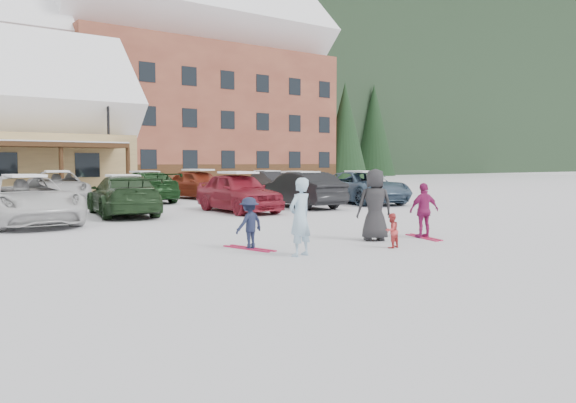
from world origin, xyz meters
TOP-DOWN VIEW (x-y plane):
  - ground at (0.00, 0.00)m, footprint 160.00×160.00m
  - alpine_hotel at (14.27, 38.00)m, footprint 31.48×14.01m
  - lamp_post at (3.43, 23.46)m, footprint 0.50×0.25m
  - conifer_1 at (30.00, 32.00)m, footprint 4.84×4.84m
  - conifer_3 at (6.00, 44.00)m, footprint 3.96×3.96m
  - conifer_4 at (34.00, 46.00)m, footprint 5.06×5.06m
  - adult_skier at (-0.73, -0.84)m, footprint 0.67×0.52m
  - toddler_red at (1.63, -1.19)m, footprint 0.43×0.36m
  - child_navy at (-1.08, 0.60)m, footprint 0.84×0.60m
  - skis_child_navy at (-1.08, 0.60)m, footprint 0.53×1.41m
  - child_magenta at (3.58, -0.49)m, footprint 0.90×0.57m
  - skis_child_magenta at (3.58, -0.49)m, footprint 0.58×1.40m
  - bystander_dark at (2.19, -0.09)m, footprint 1.05×0.92m
  - parked_car_2 at (-4.09, 9.06)m, footprint 2.71×5.65m
  - parked_car_3 at (-0.55, 10.15)m, footprint 2.87×5.36m
  - parked_car_4 at (3.65, 8.92)m, footprint 2.03×4.68m
  - parked_car_5 at (7.00, 9.26)m, footprint 1.83×4.76m
  - parked_car_6 at (10.89, 9.47)m, footprint 3.40×5.85m
  - parked_car_10 at (-1.00, 17.65)m, footprint 3.45×5.92m
  - parked_car_11 at (2.80, 16.40)m, footprint 2.31×5.27m
  - parked_car_12 at (6.06, 17.04)m, footprint 2.60×4.86m
  - parked_car_13 at (10.71, 17.31)m, footprint 2.20×4.60m

SIDE VIEW (x-z plane):
  - ground at x=0.00m, z-range 0.00..0.00m
  - skis_child_navy at x=-1.08m, z-range 0.00..0.03m
  - skis_child_magenta at x=3.58m, z-range 0.00..0.03m
  - toddler_red at x=1.63m, z-range 0.00..0.80m
  - child_navy at x=-1.08m, z-range 0.00..1.18m
  - child_magenta at x=3.58m, z-range 0.00..1.43m
  - parked_car_13 at x=10.71m, z-range 0.00..1.46m
  - parked_car_3 at x=-0.55m, z-range 0.00..1.48m
  - parked_car_11 at x=2.80m, z-range 0.00..1.51m
  - parked_car_6 at x=10.89m, z-range 0.00..1.53m
  - parked_car_10 at x=-1.00m, z-range 0.00..1.55m
  - parked_car_5 at x=7.00m, z-range 0.00..1.55m
  - parked_car_2 at x=-4.09m, z-range 0.00..1.55m
  - parked_car_12 at x=6.06m, z-range 0.00..1.57m
  - parked_car_4 at x=3.65m, z-range 0.00..1.57m
  - adult_skier at x=-0.73m, z-range 0.00..1.64m
  - bystander_dark at x=2.19m, z-range 0.00..1.80m
  - lamp_post at x=3.43m, z-range 0.40..6.00m
  - conifer_3 at x=6.00m, z-range 0.53..9.71m
  - conifer_1 at x=30.00m, z-range 0.65..11.87m
  - conifer_4 at x=34.00m, z-range 0.68..12.41m
  - alpine_hotel at x=14.27m, z-range -2.11..19.37m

